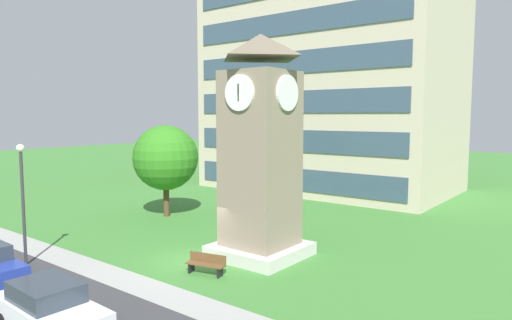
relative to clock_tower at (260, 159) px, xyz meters
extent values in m
plane|color=#3D7A33|center=(-2.09, -2.51, -4.79)|extent=(160.00, 160.00, 0.00)
cube|color=#38383A|center=(-2.09, -10.52, -4.79)|extent=(120.00, 7.20, 0.01)
cube|color=#9E9E99|center=(-2.09, -6.12, -4.79)|extent=(120.00, 1.60, 0.01)
cube|color=beige|center=(-7.80, 20.98, 9.61)|extent=(21.65, 13.16, 28.80)
cube|color=#384C60|center=(-7.80, 14.35, -3.19)|extent=(19.92, 0.10, 1.80)
cube|color=#384C60|center=(-7.80, 14.35, 0.01)|extent=(19.92, 0.10, 1.80)
cube|color=#384C60|center=(-7.80, 14.35, 3.21)|extent=(19.92, 0.10, 1.80)
cube|color=#384C60|center=(-7.80, 14.35, 6.41)|extent=(19.92, 0.10, 1.80)
cube|color=#384C60|center=(-7.80, 14.35, 9.61)|extent=(19.92, 0.10, 1.80)
cube|color=gray|center=(0.00, 0.00, -0.31)|extent=(2.98, 2.98, 8.98)
cube|color=beige|center=(0.00, 0.00, -4.49)|extent=(4.02, 4.02, 0.60)
pyramid|color=#6A5D4D|center=(0.00, 0.00, 5.33)|extent=(3.28, 3.28, 1.15)
cylinder|color=white|center=(0.00, -1.55, 3.11)|extent=(1.64, 0.12, 1.64)
cylinder|color=white|center=(1.55, 0.00, 3.11)|extent=(0.12, 1.64, 1.64)
cube|color=black|center=(0.00, -1.62, 3.25)|extent=(0.04, 0.08, 0.49)
cube|color=black|center=(0.00, -1.63, 3.11)|extent=(0.03, 0.06, 0.74)
cube|color=brown|center=(-0.27, -3.56, -4.34)|extent=(1.86, 0.88, 0.06)
cube|color=brown|center=(-0.32, -3.35, -4.11)|extent=(1.76, 0.46, 0.40)
cube|color=black|center=(-0.97, -3.73, -4.57)|extent=(0.18, 0.44, 0.45)
cube|color=black|center=(0.43, -3.40, -4.57)|extent=(0.18, 0.44, 0.45)
cylinder|color=#333338|center=(-7.72, -7.74, -2.18)|extent=(0.14, 0.14, 5.24)
sphere|color=#F2EFCC|center=(-7.72, -7.74, 0.62)|extent=(0.36, 0.36, 0.36)
cylinder|color=#513823|center=(-10.51, 3.15, -3.55)|extent=(0.40, 0.40, 2.49)
sphere|color=#2F7A1D|center=(-10.51, 3.15, -0.76)|extent=(4.42, 4.42, 4.42)
cylinder|color=black|center=(-4.96, -9.18, -4.46)|extent=(0.67, 0.24, 0.66)
cube|color=silver|center=(-0.16, -10.55, -4.08)|extent=(4.48, 1.98, 0.76)
cube|color=#2D3842|center=(-0.38, -10.55, -3.40)|extent=(2.26, 1.69, 0.60)
cylinder|color=black|center=(-1.50, -9.61, -4.46)|extent=(0.67, 0.24, 0.66)
camera|label=1|loc=(13.32, -17.41, 2.08)|focal=32.11mm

